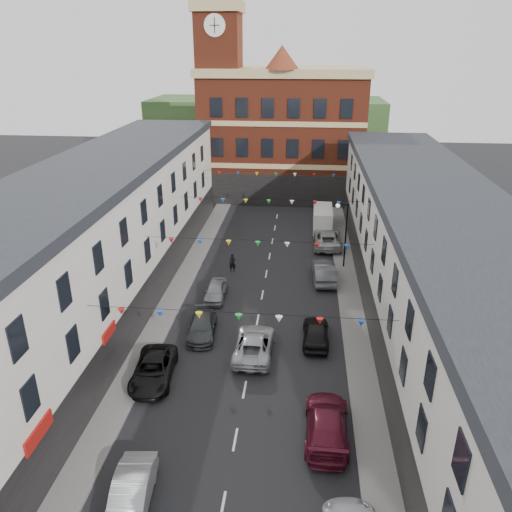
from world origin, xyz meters
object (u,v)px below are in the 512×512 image
(car_left_c, at_px, (153,369))
(moving_car, at_px, (254,344))
(car_left_b, at_px, (131,495))
(car_left_e, at_px, (216,291))
(car_right_f, at_px, (327,239))
(white_van, at_px, (323,218))
(car_right_c, at_px, (327,423))
(car_right_e, at_px, (324,271))
(street_lamp, at_px, (343,227))
(car_left_d, at_px, (202,326))
(pedestrian, at_px, (232,263))
(car_right_d, at_px, (316,332))

(car_left_c, height_order, moving_car, moving_car)
(car_left_b, height_order, car_left_c, car_left_b)
(car_left_e, bearing_deg, car_right_f, 52.19)
(white_van, bearing_deg, car_left_e, -116.13)
(car_right_f, bearing_deg, white_van, -86.69)
(car_right_c, bearing_deg, car_right_e, -89.88)
(street_lamp, xyz_separation_m, car_right_c, (-1.97, -21.26, -3.13))
(car_left_e, height_order, moving_car, moving_car)
(street_lamp, xyz_separation_m, car_left_c, (-12.05, -17.53, -3.22))
(street_lamp, height_order, car_left_c, street_lamp)
(street_lamp, height_order, car_left_d, street_lamp)
(car_left_e, relative_size, pedestrian, 2.32)
(street_lamp, relative_size, white_van, 1.16)
(car_left_d, height_order, car_left_e, car_left_e)
(car_left_b, relative_size, car_left_e, 1.15)
(car_left_b, distance_m, car_right_d, 16.06)
(car_left_c, relative_size, white_van, 0.95)
(street_lamp, bearing_deg, car_right_e, -120.23)
(car_right_d, bearing_deg, car_left_e, -35.47)
(car_left_b, relative_size, car_right_f, 0.78)
(car_left_c, height_order, car_right_c, car_right_c)
(car_left_b, distance_m, car_right_f, 32.89)
(car_left_b, relative_size, white_van, 0.86)
(car_left_d, relative_size, pedestrian, 2.69)
(car_right_d, bearing_deg, car_right_f, -94.11)
(car_left_c, bearing_deg, white_van, 64.20)
(car_right_e, distance_m, pedestrian, 7.99)
(car_right_e, bearing_deg, street_lamp, -123.85)
(street_lamp, xyz_separation_m, white_van, (-1.40, 10.38, -2.76))
(car_left_b, bearing_deg, car_left_c, 94.86)
(car_right_c, distance_m, moving_car, 8.25)
(car_left_c, relative_size, pedestrian, 2.97)
(pedestrian, bearing_deg, car_left_d, -92.56)
(car_right_d, bearing_deg, moving_car, 24.51)
(car_left_c, distance_m, car_right_f, 25.18)
(white_van, bearing_deg, car_right_c, -90.34)
(car_left_b, relative_size, pedestrian, 2.67)
(car_right_e, xyz_separation_m, car_right_f, (0.57, 7.91, -0.03))
(car_left_e, xyz_separation_m, car_right_f, (9.10, 12.04, 0.13))
(car_left_b, height_order, car_right_f, car_right_f)
(car_right_c, relative_size, car_right_e, 1.08)
(car_left_b, bearing_deg, car_right_d, 54.50)
(street_lamp, bearing_deg, pedestrian, -169.59)
(car_left_b, bearing_deg, street_lamp, 62.93)
(car_right_d, xyz_separation_m, pedestrian, (-7.15, 10.74, 0.10))
(street_lamp, height_order, car_left_e, street_lamp)
(car_left_e, bearing_deg, car_left_c, -100.89)
(car_right_e, bearing_deg, moving_car, 63.92)
(car_right_f, distance_m, moving_car, 20.13)
(car_right_e, bearing_deg, car_right_d, 81.80)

